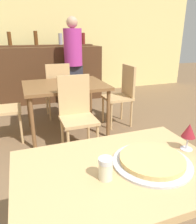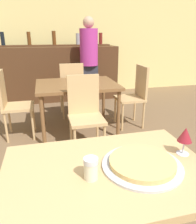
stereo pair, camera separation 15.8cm
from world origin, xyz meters
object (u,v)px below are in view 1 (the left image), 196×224
chair_far_side_front (77,111)px  cheese_shaker (106,168)px  person_standing (73,60)px  wine_glass (189,131)px  chair_far_side_back (58,88)px  pizza_tray (152,161)px  chair_far_side_right (122,92)px

chair_far_side_front → cheese_shaker: 1.61m
chair_far_side_front → person_standing: (0.43, 1.82, 0.38)m
wine_glass → chair_far_side_front: bearing=100.7°
chair_far_side_back → person_standing: person_standing is taller
pizza_tray → person_standing: bearing=82.8°
chair_far_side_back → cheese_shaker: 2.82m
person_standing → wine_glass: bearing=-92.6°
chair_far_side_back → wine_glass: (0.28, -2.70, 0.33)m
cheese_shaker → chair_far_side_front: bearing=80.4°
chair_far_side_front → chair_far_side_back: (-0.00, 1.22, 0.00)m
chair_far_side_front → chair_far_side_back: 1.22m
cheese_shaker → wine_glass: 0.56m
chair_far_side_back → cheese_shaker: size_ratio=8.72×
person_standing → cheese_shaker: bearing=-101.6°
chair_far_side_front → pizza_tray: bearing=-89.8°
chair_far_side_front → person_standing: bearing=76.7°
chair_far_side_right → person_standing: size_ratio=0.56×
cheese_shaker → wine_glass: bearing=9.6°
chair_far_side_back → chair_far_side_right: size_ratio=1.00×
wine_glass → cheese_shaker: bearing=-170.4°
chair_far_side_front → pizza_tray: 1.55m
chair_far_side_back → person_standing: bearing=-126.0°
pizza_tray → chair_far_side_back: bearing=90.1°
pizza_tray → chair_far_side_front: bearing=90.2°
chair_far_side_back → wine_glass: bearing=95.9°
chair_far_side_front → chair_far_side_back: size_ratio=1.00×
chair_far_side_front → chair_far_side_right: same height
chair_far_side_back → cheese_shaker: (-0.27, -2.79, 0.27)m
chair_far_side_front → pizza_tray: size_ratio=2.30×
chair_far_side_back → pizza_tray: bearing=90.1°
chair_far_side_back → pizza_tray: size_ratio=2.30×
chair_far_side_back → pizza_tray: (0.01, -2.76, 0.24)m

